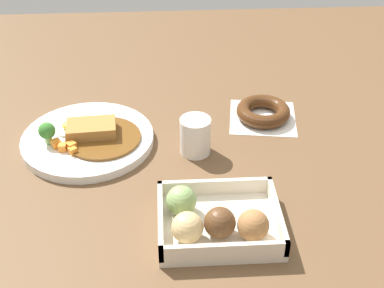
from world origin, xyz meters
name	(u,v)px	position (x,y,z in m)	size (l,w,h in m)	color
ground_plane	(168,161)	(0.00, 0.00, 0.00)	(1.60, 1.60, 0.00)	brown
curry_plate	(89,138)	(-0.16, 0.07, 0.01)	(0.27, 0.27, 0.06)	white
donut_box	(216,221)	(0.08, -0.20, 0.03)	(0.20, 0.16, 0.06)	beige
chocolate_ring_donut	(264,112)	(0.22, 0.15, 0.02)	(0.16, 0.16, 0.03)	white
coffee_mug	(196,136)	(0.06, 0.03, 0.04)	(0.06, 0.06, 0.08)	silver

